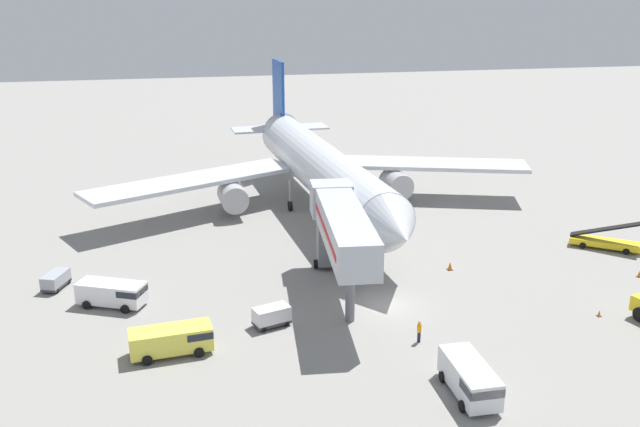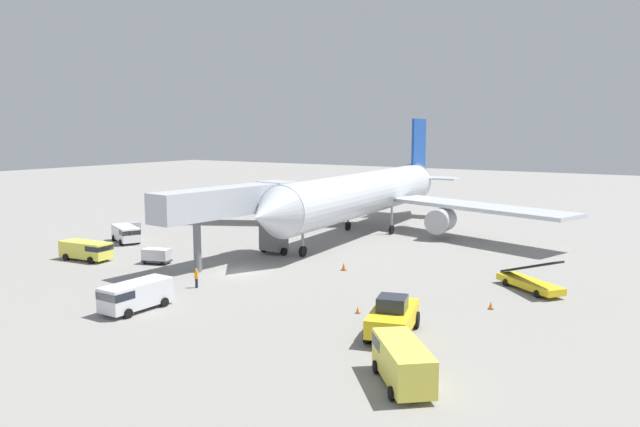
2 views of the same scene
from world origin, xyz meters
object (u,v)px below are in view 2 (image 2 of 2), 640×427
object	(u,v)px
safety_cone_bravo	(491,305)
safety_cone_charlie	(344,266)
service_van_near_right	(87,250)
baggage_cart_outer_left	(129,227)
airplane_at_gate	(368,193)
safety_cone_alpha	(358,310)
service_van_near_left	(402,360)
ground_crew_worker_foreground	(196,278)
pushback_tug	(393,317)
belt_loader_truck	(530,281)
baggage_cart_near_center	(157,255)
service_van_far_center	(126,233)
service_van_far_right	(135,295)
jet_bridge	(237,205)

from	to	relation	value
safety_cone_bravo	safety_cone_charlie	xyz separation A→B (m)	(-15.10, 4.92, 0.08)
service_van_near_right	baggage_cart_outer_left	xyz separation A→B (m)	(-9.21, 13.02, -0.35)
airplane_at_gate	safety_cone_charlie	size ratio (longest dim) A/B	69.10
airplane_at_gate	safety_cone_alpha	size ratio (longest dim) A/B	103.27
service_van_near_left	ground_crew_worker_foreground	world-z (taller)	service_van_near_left
service_van_near_left	safety_cone_alpha	world-z (taller)	service_van_near_left
service_van_near_right	safety_cone_charlie	distance (m)	25.73
airplane_at_gate	safety_cone_alpha	world-z (taller)	airplane_at_gate
ground_crew_worker_foreground	safety_cone_charlie	size ratio (longest dim) A/B	2.22
pushback_tug	belt_loader_truck	distance (m)	16.33
ground_crew_worker_foreground	safety_cone_alpha	xyz separation A→B (m)	(14.56, 0.92, -0.62)
service_van_near_left	baggage_cart_near_center	world-z (taller)	service_van_near_left
baggage_cart_outer_left	ground_crew_worker_foreground	distance (m)	29.87
baggage_cart_outer_left	ground_crew_worker_foreground	size ratio (longest dim) A/B	1.85
service_van_far_center	baggage_cart_near_center	world-z (taller)	service_van_far_center
service_van_near_right	safety_cone_alpha	xyz separation A→B (m)	(31.17, -1.09, -0.84)
airplane_at_gate	baggage_cart_outer_left	size ratio (longest dim) A/B	16.82
baggage_cart_near_center	ground_crew_worker_foreground	size ratio (longest dim) A/B	1.79
service_van_near_right	baggage_cart_outer_left	world-z (taller)	service_van_near_right
airplane_at_gate	safety_cone_charlie	xyz separation A→B (m)	(7.62, -19.24, -4.63)
safety_cone_alpha	baggage_cart_outer_left	bearing A→B (deg)	160.74
airplane_at_gate	service_van_far_right	bearing A→B (deg)	-88.30
airplane_at_gate	jet_bridge	world-z (taller)	airplane_at_gate
jet_bridge	safety_cone_charlie	world-z (taller)	jet_bridge
baggage_cart_near_center	service_van_far_right	bearing A→B (deg)	-48.53
ground_crew_worker_foreground	safety_cone_charlie	distance (m)	13.84
safety_cone_alpha	safety_cone_bravo	bearing A→B (deg)	37.91
safety_cone_alpha	safety_cone_charlie	xyz separation A→B (m)	(-7.40, 10.91, 0.12)
jet_bridge	service_van_near_right	xyz separation A→B (m)	(-13.28, -7.29, -4.58)
jet_bridge	airplane_at_gate	bearing A→B (deg)	82.50
belt_loader_truck	safety_cone_alpha	distance (m)	15.49
baggage_cart_outer_left	airplane_at_gate	bearing A→B (deg)	32.33
belt_loader_truck	service_van_near_left	size ratio (longest dim) A/B	1.14
baggage_cart_near_center	service_van_far_center	bearing A→B (deg)	152.46
pushback_tug	baggage_cart_near_center	bearing A→B (deg)	166.82
service_van_near_right	service_van_near_left	world-z (taller)	service_van_near_left
service_van_near_right	service_van_far_center	size ratio (longest dim) A/B	1.01
jet_bridge	safety_cone_charlie	size ratio (longest dim) A/B	23.25
jet_bridge	service_van_far_right	size ratio (longest dim) A/B	3.18
baggage_cart_outer_left	safety_cone_bravo	world-z (taller)	baggage_cart_outer_left
baggage_cart_outer_left	safety_cone_bravo	distance (m)	48.76
airplane_at_gate	safety_cone_charlie	distance (m)	21.21
safety_cone_charlie	jet_bridge	bearing A→B (deg)	-166.43
pushback_tug	safety_cone_charlie	xyz separation A→B (m)	(-11.49, 13.83, -0.85)
baggage_cart_near_center	safety_cone_charlie	xyz separation A→B (m)	(16.76, 7.21, -0.45)
belt_loader_truck	safety_cone_charlie	size ratio (longest dim) A/B	8.34
safety_cone_alpha	service_van_near_right	bearing A→B (deg)	177.99
service_van_far_right	ground_crew_worker_foreground	world-z (taller)	service_van_far_right
baggage_cart_outer_left	safety_cone_charlie	world-z (taller)	baggage_cart_outer_left
airplane_at_gate	service_van_near_right	xyz separation A→B (m)	(-16.15, -29.06, -3.91)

